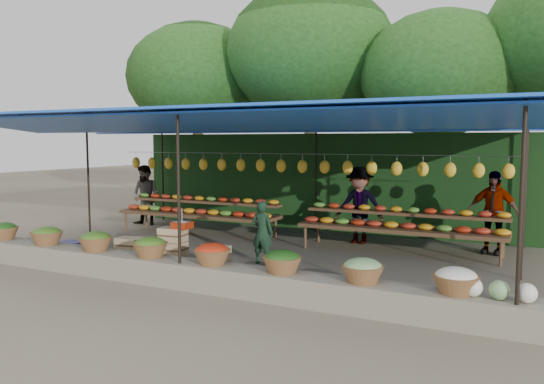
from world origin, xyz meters
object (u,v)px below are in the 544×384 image
at_px(vendor_seated, 262,232).
at_px(blue_crate_back, 70,249).
at_px(blue_crate_front, 7,246).
at_px(crate_counter, 172,253).
at_px(weighing_scale, 182,224).

distance_m(vendor_seated, blue_crate_back, 3.95).
relative_size(blue_crate_front, blue_crate_back, 0.92).
relative_size(crate_counter, weighing_scale, 6.78).
height_order(vendor_seated, blue_crate_back, vendor_seated).
relative_size(vendor_seated, blue_crate_back, 2.41).
xyz_separation_m(vendor_seated, blue_crate_back, (-3.75, -1.14, -0.45)).
height_order(weighing_scale, vendor_seated, vendor_seated).
height_order(blue_crate_front, blue_crate_back, blue_crate_back).
xyz_separation_m(weighing_scale, blue_crate_back, (-2.74, -0.02, -0.70)).
relative_size(crate_counter, vendor_seated, 1.99).
height_order(crate_counter, blue_crate_front, crate_counter).
relative_size(weighing_scale, vendor_seated, 0.29).
relative_size(crate_counter, blue_crate_back, 4.80).
xyz_separation_m(crate_counter, weighing_scale, (0.24, -0.00, 0.54)).
bearing_deg(blue_crate_front, blue_crate_back, 33.66).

